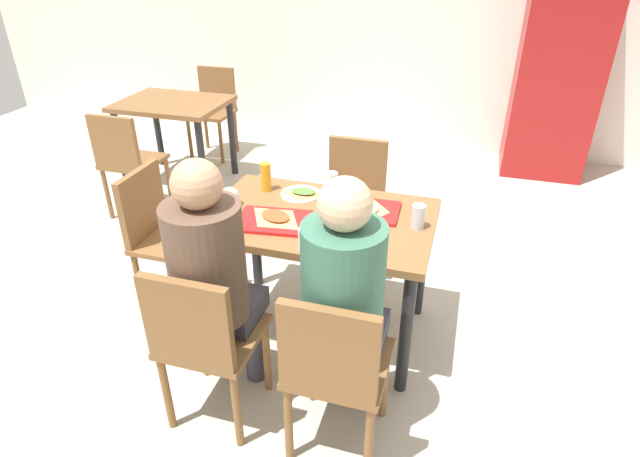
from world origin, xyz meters
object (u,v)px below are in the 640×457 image
object	(u,v)px
tray_red_near	(274,221)
condiment_bottle	(266,177)
plastic_cup_b	(306,239)
main_table	(320,233)
chair_far_side	(353,195)
background_chair_near	(126,158)
chair_near_left	(203,338)
background_chair_far	(214,105)
tray_red_far	(364,210)
person_in_red	(212,271)
drink_fridge	(559,69)
paper_plate_near_edge	(343,240)
background_table	(174,115)
person_in_brown_jacket	(345,295)
plastic_cup_a	(332,181)
soda_can	(418,217)
foil_bundle	(230,196)
chair_left_end	(161,230)
pizza_slice_b	(368,209)
pizza_slice_a	(275,217)
pizza_slice_c	(304,192)
chair_near_right	(334,366)

from	to	relation	value
tray_red_near	condiment_bottle	xyz separation A→B (m)	(-0.17, 0.34, 0.07)
plastic_cup_b	condiment_bottle	size ratio (longest dim) A/B	0.62
main_table	chair_far_side	world-z (taller)	chair_far_side
plastic_cup_b	background_chair_near	size ratio (longest dim) A/B	0.12
chair_near_left	background_chair_far	bearing A→B (deg)	116.05
background_chair_near	tray_red_far	bearing A→B (deg)	-21.23
person_in_red	background_chair_far	size ratio (longest dim) A/B	1.48
drink_fridge	tray_red_near	bearing A→B (deg)	-117.37
paper_plate_near_edge	condiment_bottle	world-z (taller)	condiment_bottle
drink_fridge	background_table	xyz separation A→B (m)	(-3.15, -1.22, -0.34)
tray_red_far	person_in_red	bearing A→B (deg)	-123.69
paper_plate_near_edge	background_chair_far	distance (m)	3.25
chair_far_side	person_in_brown_jacket	bearing A→B (deg)	-78.24
plastic_cup_a	soda_can	xyz separation A→B (m)	(0.52, -0.30, 0.01)
person_in_brown_jacket	main_table	bearing A→B (deg)	114.87
background_chair_near	background_chair_far	xyz separation A→B (m)	(0.00, 1.47, 0.00)
tray_red_near	drink_fridge	xyz separation A→B (m)	(1.54, 2.98, 0.20)
tray_red_near	background_table	distance (m)	2.39
tray_red_near	plastic_cup_a	xyz separation A→B (m)	(0.17, 0.45, 0.04)
person_in_red	background_chair_near	size ratio (longest dim) A/B	1.48
tray_red_far	drink_fridge	bearing A→B (deg)	67.35
chair_near_left	background_chair_near	size ratio (longest dim) A/B	1.00
foil_bundle	chair_near_left	bearing A→B (deg)	-74.83
chair_left_end	soda_can	xyz separation A→B (m)	(1.44, 0.02, 0.30)
pizza_slice_b	plastic_cup_a	world-z (taller)	plastic_cup_a
paper_plate_near_edge	soda_can	xyz separation A→B (m)	(0.32, 0.22, 0.06)
person_in_brown_jacket	pizza_slice_a	xyz separation A→B (m)	(-0.48, 0.50, 0.02)
pizza_slice_a	pizza_slice_c	xyz separation A→B (m)	(0.04, 0.32, -0.01)
tray_red_far	pizza_slice_b	world-z (taller)	pizza_slice_b
condiment_bottle	chair_near_right	bearing A→B (deg)	-55.66
chair_far_side	drink_fridge	world-z (taller)	drink_fridge
foil_bundle	background_chair_near	distance (m)	1.63
person_in_brown_jacket	background_chair_far	world-z (taller)	person_in_brown_jacket
person_in_red	background_chair_near	world-z (taller)	person_in_red
pizza_slice_b	pizza_slice_c	size ratio (longest dim) A/B	1.18
condiment_bottle	background_chair_near	distance (m)	1.63
tray_red_far	paper_plate_near_edge	distance (m)	0.32
chair_near_left	tray_red_near	distance (m)	0.68
pizza_slice_a	soda_can	size ratio (longest dim) A/B	2.32
paper_plate_near_edge	drink_fridge	xyz separation A→B (m)	(1.17, 3.06, 0.21)
main_table	tray_red_far	distance (m)	0.26
main_table	background_table	xyz separation A→B (m)	(-1.81, 1.63, -0.02)
tray_red_near	paper_plate_near_edge	distance (m)	0.38
person_in_red	foil_bundle	xyz separation A→B (m)	(-0.20, 0.60, 0.04)
tray_red_far	soda_can	xyz separation A→B (m)	(0.29, -0.09, 0.05)
pizza_slice_b	drink_fridge	xyz separation A→B (m)	(1.12, 2.75, 0.19)
tray_red_near	background_chair_far	world-z (taller)	background_chair_far
main_table	tray_red_far	size ratio (longest dim) A/B	3.18
chair_far_side	drink_fridge	bearing A→B (deg)	57.30
tray_red_far	plastic_cup_b	bearing A→B (deg)	-111.75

